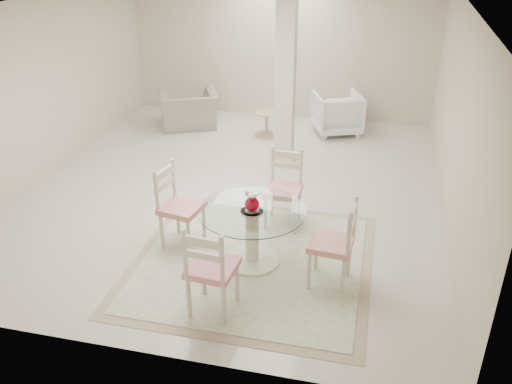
% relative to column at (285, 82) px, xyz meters
% --- Properties ---
extents(ground, '(7.00, 7.00, 0.00)m').
position_rel_column_xyz_m(ground, '(-0.50, -1.30, -1.35)').
color(ground, beige).
rests_on(ground, ground).
extents(room_shell, '(6.02, 7.02, 2.71)m').
position_rel_column_xyz_m(room_shell, '(-0.50, -1.30, 0.51)').
color(room_shell, beige).
rests_on(room_shell, ground).
extents(column, '(0.30, 0.30, 2.70)m').
position_rel_column_xyz_m(column, '(0.00, 0.00, 0.00)').
color(column, beige).
rests_on(column, ground).
extents(area_rug, '(2.82, 2.82, 0.02)m').
position_rel_column_xyz_m(area_rug, '(0.20, -3.10, -1.34)').
color(area_rug, tan).
rests_on(area_rug, ground).
extents(dining_table, '(1.24, 1.24, 0.71)m').
position_rel_column_xyz_m(dining_table, '(0.20, -3.10, -0.99)').
color(dining_table, beige).
rests_on(dining_table, ground).
extents(red_vase, '(0.20, 0.19, 0.26)m').
position_rel_column_xyz_m(red_vase, '(0.20, -3.10, -0.50)').
color(red_vase, '#A70519').
rests_on(red_vase, dining_table).
extents(dining_chair_east, '(0.50, 0.50, 1.15)m').
position_rel_column_xyz_m(dining_chair_east, '(1.21, -3.30, -0.74)').
color(dining_chair_east, beige).
rests_on(dining_chair_east, ground).
extents(dining_chair_north, '(0.47, 0.47, 1.15)m').
position_rel_column_xyz_m(dining_chair_north, '(0.39, -2.10, -0.74)').
color(dining_chair_north, beige).
rests_on(dining_chair_north, ground).
extents(dining_chair_west, '(0.55, 0.55, 1.17)m').
position_rel_column_xyz_m(dining_chair_west, '(-0.81, -2.90, -0.73)').
color(dining_chair_west, beige).
rests_on(dining_chair_west, ground).
extents(dining_chair_south, '(0.51, 0.51, 1.18)m').
position_rel_column_xyz_m(dining_chair_south, '(0.01, -4.11, -0.73)').
color(dining_chair_south, beige).
rests_on(dining_chair_south, ground).
extents(recliner_taupe, '(1.38, 1.31, 0.71)m').
position_rel_column_xyz_m(recliner_taupe, '(-2.10, 1.16, -1.00)').
color(recliner_taupe, gray).
rests_on(recliner_taupe, ground).
extents(armchair_white, '(1.08, 1.09, 0.77)m').
position_rel_column_xyz_m(armchair_white, '(0.74, 1.49, -0.96)').
color(armchair_white, white).
rests_on(armchair_white, ground).
extents(side_table, '(0.44, 0.44, 0.46)m').
position_rel_column_xyz_m(side_table, '(-0.52, 1.02, -1.14)').
color(side_table, tan).
rests_on(side_table, ground).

